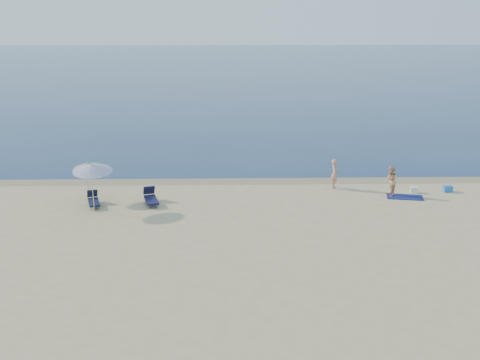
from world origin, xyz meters
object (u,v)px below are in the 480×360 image
blue_cooler (448,189)px  person_left (335,174)px  umbrella_near (93,168)px  person_right (391,181)px

blue_cooler → person_left: bearing=167.9°
blue_cooler → umbrella_near: (-18.44, -2.78, 1.98)m
person_left → blue_cooler: bearing=-84.4°
person_right → blue_cooler: 3.44m
person_left → umbrella_near: umbrella_near is taller
person_left → umbrella_near: 12.99m
umbrella_near → person_right: bearing=5.1°
person_left → person_right: size_ratio=1.03×
person_right → umbrella_near: bearing=-79.2°
person_right → blue_cooler: bearing=104.1°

